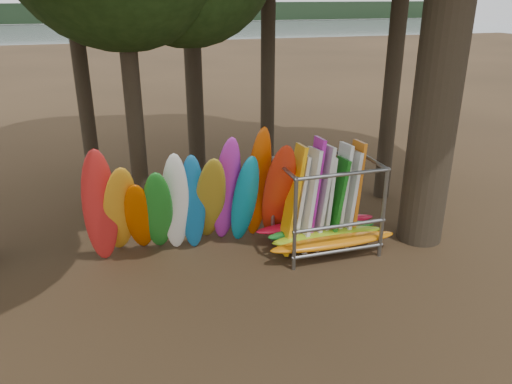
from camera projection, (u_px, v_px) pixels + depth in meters
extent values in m
plane|color=#47331E|center=(242.00, 278.00, 11.12)|extent=(120.00, 120.00, 0.00)
plane|color=gray|center=(118.00, 42.00, 64.40)|extent=(160.00, 160.00, 0.00)
cube|color=black|center=(106.00, 13.00, 108.07)|extent=(160.00, 4.00, 4.00)
cylinder|color=black|center=(73.00, 11.00, 13.64)|extent=(0.44, 0.44, 10.91)
cylinder|color=black|center=(268.00, 7.00, 16.14)|extent=(0.48, 0.48, 10.96)
cylinder|color=black|center=(130.00, 63.00, 12.05)|extent=(0.43, 0.43, 8.66)
ellipsoid|color=red|center=(100.00, 208.00, 11.01)|extent=(0.82, 1.14, 3.05)
ellipsoid|color=orange|center=(120.00, 212.00, 11.24)|extent=(0.96, 1.99, 2.79)
ellipsoid|color=#CA4C00|center=(140.00, 218.00, 11.42)|extent=(0.82, 1.85, 2.39)
ellipsoid|color=#1F8226|center=(158.00, 213.00, 11.36)|extent=(0.82, 1.93, 2.67)
ellipsoid|color=white|center=(175.00, 204.00, 11.46)|extent=(0.71, 1.36, 2.88)
ellipsoid|color=#1364A4|center=(193.00, 204.00, 11.67)|extent=(0.72, 1.06, 2.71)
ellipsoid|color=#A3851F|center=(210.00, 201.00, 11.79)|extent=(0.85, 2.06, 2.84)
ellipsoid|color=#AE29AB|center=(226.00, 192.00, 11.87)|extent=(0.67, 1.47, 3.12)
ellipsoid|color=#0B7E9B|center=(245.00, 201.00, 11.95)|extent=(0.73, 1.38, 2.68)
ellipsoid|color=#DC5208|center=(258.00, 184.00, 12.18)|extent=(0.64, 1.17, 3.20)
ellipsoid|color=red|center=(278.00, 193.00, 12.06)|extent=(0.91, 1.62, 2.92)
ellipsoid|color=orange|center=(334.00, 242.00, 11.82)|extent=(3.20, 0.55, 0.24)
ellipsoid|color=#99C119|center=(328.00, 236.00, 12.13)|extent=(2.87, 0.55, 0.24)
ellipsoid|color=#1B7C29|center=(322.00, 230.00, 12.41)|extent=(2.87, 0.55, 0.24)
ellipsoid|color=red|center=(316.00, 224.00, 12.74)|extent=(3.24, 0.55, 0.24)
cube|color=#FFAB0D|center=(292.00, 200.00, 11.84)|extent=(0.59, 0.77, 2.67)
cube|color=white|center=(297.00, 203.00, 12.08)|extent=(0.50, 0.78, 2.39)
cube|color=silver|center=(307.00, 201.00, 11.91)|extent=(0.53, 0.81, 2.58)
cube|color=#A91CA2|center=(312.00, 195.00, 12.05)|extent=(0.49, 0.77, 2.78)
cube|color=silver|center=(321.00, 198.00, 12.06)|extent=(0.52, 0.79, 2.60)
cube|color=silver|center=(326.00, 202.00, 12.23)|extent=(0.35, 0.75, 2.32)
cube|color=#176A18|center=(335.00, 204.00, 12.15)|extent=(0.49, 0.75, 2.28)
cube|color=silver|center=(340.00, 195.00, 12.29)|extent=(0.40, 0.78, 2.57)
cube|color=silver|center=(348.00, 199.00, 12.27)|extent=(0.42, 0.78, 2.42)
cube|color=orange|center=(353.00, 193.00, 12.39)|extent=(0.35, 0.77, 2.61)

